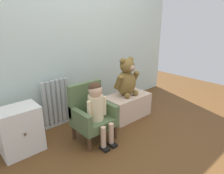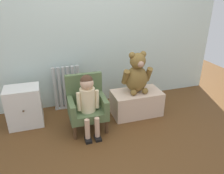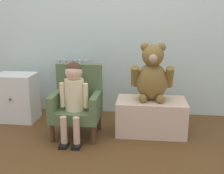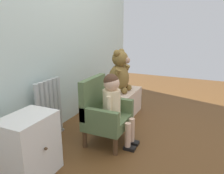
# 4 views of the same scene
# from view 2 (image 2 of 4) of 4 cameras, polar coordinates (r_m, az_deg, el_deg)

# --- Properties ---
(ground_plane) EXTENTS (6.00, 6.00, 0.00)m
(ground_plane) POSITION_cam_2_polar(r_m,az_deg,el_deg) (2.41, 1.55, -15.70)
(ground_plane) COLOR brown
(back_wall) EXTENTS (3.80, 0.05, 2.40)m
(back_wall) POSITION_cam_2_polar(r_m,az_deg,el_deg) (2.99, -5.82, 17.49)
(back_wall) COLOR silver
(back_wall) RESTS_ON ground_plane
(radiator) EXTENTS (0.37, 0.05, 0.61)m
(radiator) POSITION_cam_2_polar(r_m,az_deg,el_deg) (3.05, -11.69, -0.29)
(radiator) COLOR #B1B5B3
(radiator) RESTS_ON ground_plane
(small_dresser) EXTENTS (0.40, 0.32, 0.50)m
(small_dresser) POSITION_cam_2_polar(r_m,az_deg,el_deg) (2.85, -21.91, -4.75)
(small_dresser) COLOR silver
(small_dresser) RESTS_ON ground_plane
(child_armchair) EXTENTS (0.43, 0.38, 0.65)m
(child_armchair) POSITION_cam_2_polar(r_m,az_deg,el_deg) (2.60, -6.66, -4.47)
(child_armchair) COLOR #546A41
(child_armchair) RESTS_ON ground_plane
(child_figure) EXTENTS (0.25, 0.35, 0.70)m
(child_figure) POSITION_cam_2_polar(r_m,az_deg,el_deg) (2.44, -6.32, -2.60)
(child_figure) COLOR beige
(child_figure) RESTS_ON ground_plane
(low_bench) EXTENTS (0.64, 0.36, 0.32)m
(low_bench) POSITION_cam_2_polar(r_m,az_deg,el_deg) (2.93, 6.35, -4.12)
(low_bench) COLOR beige
(low_bench) RESTS_ON ground_plane
(large_teddy_bear) EXTENTS (0.39, 0.27, 0.53)m
(large_teddy_bear) POSITION_cam_2_polar(r_m,az_deg,el_deg) (2.78, 6.52, 3.21)
(large_teddy_bear) COLOR brown
(large_teddy_bear) RESTS_ON low_bench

